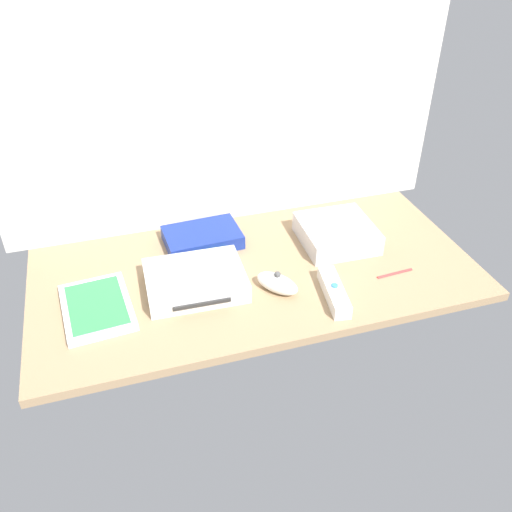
{
  "coord_description": "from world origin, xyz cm",
  "views": [
    {
      "loc": [
        -28.97,
        -94.39,
        73.82
      ],
      "look_at": [
        0.0,
        0.0,
        4.0
      ],
      "focal_mm": 37.92,
      "sensor_mm": 36.0,
      "label": 1
    }
  ],
  "objects_px": {
    "mini_computer": "(337,233)",
    "network_router": "(202,237)",
    "remote_wand": "(334,292)",
    "remote_nunchuk": "(277,283)",
    "game_case": "(97,307)",
    "game_console": "(195,280)",
    "stylus_pen": "(395,273)"
  },
  "relations": [
    {
      "from": "game_case",
      "to": "remote_nunchuk",
      "type": "distance_m",
      "value": 0.38
    },
    {
      "from": "game_console",
      "to": "remote_wand",
      "type": "xyz_separation_m",
      "value": [
        0.27,
        -0.12,
        -0.01
      ]
    },
    {
      "from": "game_console",
      "to": "mini_computer",
      "type": "relative_size",
      "value": 1.23
    },
    {
      "from": "game_case",
      "to": "network_router",
      "type": "distance_m",
      "value": 0.32
    },
    {
      "from": "game_console",
      "to": "remote_wand",
      "type": "bearing_deg",
      "value": -21.0
    },
    {
      "from": "remote_nunchuk",
      "to": "game_console",
      "type": "bearing_deg",
      "value": 121.55
    },
    {
      "from": "network_router",
      "to": "remote_wand",
      "type": "relative_size",
      "value": 1.23
    },
    {
      "from": "mini_computer",
      "to": "remote_nunchuk",
      "type": "height_order",
      "value": "mini_computer"
    },
    {
      "from": "game_console",
      "to": "game_case",
      "type": "distance_m",
      "value": 0.21
    },
    {
      "from": "game_console",
      "to": "network_router",
      "type": "height_order",
      "value": "game_console"
    },
    {
      "from": "game_case",
      "to": "network_router",
      "type": "xyz_separation_m",
      "value": [
        0.26,
        0.18,
        0.01
      ]
    },
    {
      "from": "mini_computer",
      "to": "remote_wand",
      "type": "bearing_deg",
      "value": -115.22
    },
    {
      "from": "remote_nunchuk",
      "to": "network_router",
      "type": "bearing_deg",
      "value": 77.76
    },
    {
      "from": "game_console",
      "to": "network_router",
      "type": "relative_size",
      "value": 1.16
    },
    {
      "from": "stylus_pen",
      "to": "game_console",
      "type": "bearing_deg",
      "value": 169.67
    },
    {
      "from": "game_case",
      "to": "remote_nunchuk",
      "type": "relative_size",
      "value": 1.9
    },
    {
      "from": "game_console",
      "to": "remote_wand",
      "type": "distance_m",
      "value": 0.3
    },
    {
      "from": "remote_nunchuk",
      "to": "stylus_pen",
      "type": "xyz_separation_m",
      "value": [
        0.27,
        -0.02,
        -0.02
      ]
    },
    {
      "from": "network_router",
      "to": "remote_nunchuk",
      "type": "distance_m",
      "value": 0.26
    },
    {
      "from": "network_router",
      "to": "remote_wand",
      "type": "distance_m",
      "value": 0.36
    },
    {
      "from": "game_console",
      "to": "remote_wand",
      "type": "height_order",
      "value": "game_console"
    },
    {
      "from": "game_console",
      "to": "mini_computer",
      "type": "height_order",
      "value": "mini_computer"
    },
    {
      "from": "remote_wand",
      "to": "remote_nunchuk",
      "type": "height_order",
      "value": "remote_nunchuk"
    },
    {
      "from": "mini_computer",
      "to": "network_router",
      "type": "relative_size",
      "value": 0.94
    },
    {
      "from": "mini_computer",
      "to": "game_case",
      "type": "bearing_deg",
      "value": -171.23
    },
    {
      "from": "mini_computer",
      "to": "stylus_pen",
      "type": "bearing_deg",
      "value": -64.99
    },
    {
      "from": "mini_computer",
      "to": "game_case",
      "type": "distance_m",
      "value": 0.58
    },
    {
      "from": "game_console",
      "to": "game_case",
      "type": "xyz_separation_m",
      "value": [
        -0.21,
        -0.01,
        -0.01
      ]
    },
    {
      "from": "mini_computer",
      "to": "remote_wand",
      "type": "relative_size",
      "value": 1.15
    },
    {
      "from": "game_case",
      "to": "stylus_pen",
      "type": "bearing_deg",
      "value": -11.03
    },
    {
      "from": "game_case",
      "to": "game_console",
      "type": "bearing_deg",
      "value": -2.11
    },
    {
      "from": "mini_computer",
      "to": "game_case",
      "type": "xyz_separation_m",
      "value": [
        -0.58,
        -0.09,
        -0.02
      ]
    }
  ]
}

